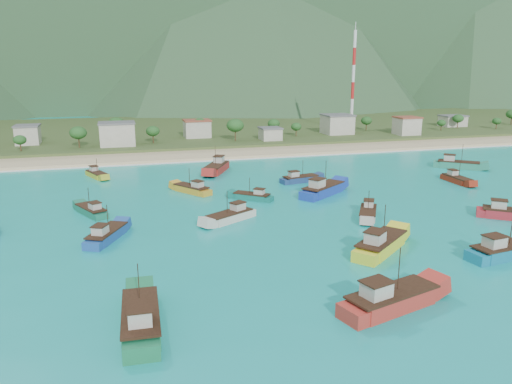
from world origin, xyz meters
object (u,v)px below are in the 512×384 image
object	(u,v)px
boat_18	(510,214)
boat_22	(457,180)
boat_0	(141,321)
boat_20	(217,168)
boat_15	(231,217)
boat_4	(192,190)
boat_2	(97,175)
boat_1	(457,165)
boat_13	(381,245)
boat_23	(368,214)
boat_17	(91,211)
boat_25	(323,190)
radio_tower	(353,82)
boat_11	(504,252)
boat_5	(252,197)
boat_3	(300,179)
boat_27	(107,236)
boat_24	(391,301)

from	to	relation	value
boat_18	boat_22	distance (m)	29.55
boat_0	boat_20	size ratio (longest dim) A/B	0.99
boat_15	boat_4	bearing A→B (deg)	-21.80
boat_2	boat_18	size ratio (longest dim) A/B	0.87
boat_1	boat_13	world-z (taller)	boat_13
boat_15	boat_22	bearing A→B (deg)	-106.71
boat_4	boat_23	bearing A→B (deg)	-76.83
boat_4	boat_17	xyz separation A→B (m)	(-21.01, -11.55, -0.07)
boat_22	boat_25	bearing A→B (deg)	5.09
boat_1	boat_2	distance (m)	96.88
boat_25	boat_2	bearing A→B (deg)	-159.77
boat_0	boat_17	distance (m)	46.69
boat_1	boat_0	bearing A→B (deg)	-14.72
radio_tower	boat_11	bearing A→B (deg)	-106.58
boat_1	boat_5	world-z (taller)	boat_1
boat_3	boat_4	distance (m)	27.03
boat_5	boat_25	size ratio (longest dim) A/B	0.63
boat_0	boat_2	size ratio (longest dim) A/B	1.39
boat_2	boat_22	xyz separation A→B (m)	(84.29, -30.01, 0.05)
boat_3	boat_4	world-z (taller)	boat_4
boat_4	boat_5	size ratio (longest dim) A/B	1.21
radio_tower	boat_15	size ratio (longest dim) A/B	3.75
boat_15	boat_18	xyz separation A→B (m)	(50.13, -12.89, 0.09)
boat_11	boat_15	size ratio (longest dim) A/B	1.19
boat_0	boat_11	distance (m)	53.24
boat_18	boat_20	size ratio (longest dim) A/B	0.83
boat_17	boat_23	world-z (taller)	boat_23
radio_tower	boat_2	xyz separation A→B (m)	(-96.98, -52.84, -20.63)
boat_23	boat_2	bearing A→B (deg)	-14.54
boat_15	boat_5	bearing A→B (deg)	-61.46
boat_17	boat_18	bearing A→B (deg)	-43.57
boat_4	boat_20	world-z (taller)	boat_20
boat_22	boat_23	distance (m)	39.71
boat_3	boat_20	distance (m)	24.38
radio_tower	boat_27	bearing A→B (deg)	-132.58
boat_3	boat_20	bearing A→B (deg)	-146.27
boat_3	radio_tower	bearing A→B (deg)	134.96
boat_22	boat_23	size ratio (longest dim) A/B	0.99
boat_4	boat_17	bearing A→B (deg)	175.32
boat_1	boat_18	distance (m)	47.54
boat_11	boat_13	distance (m)	17.83
boat_11	boat_22	size ratio (longest dim) A/B	1.30
boat_24	boat_27	xyz separation A→B (m)	(-31.95, 33.71, -0.30)
boat_0	boat_27	size ratio (longest dim) A/B	1.22
boat_2	boat_5	distance (m)	45.38
boat_2	boat_15	distance (m)	51.29
boat_3	boat_15	xyz separation A→B (m)	(-23.25, -25.74, 0.07)
boat_3	boat_27	bearing A→B (deg)	-66.73
radio_tower	boat_18	world-z (taller)	radio_tower
boat_0	boat_15	xyz separation A→B (m)	(18.00, 35.19, -0.27)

